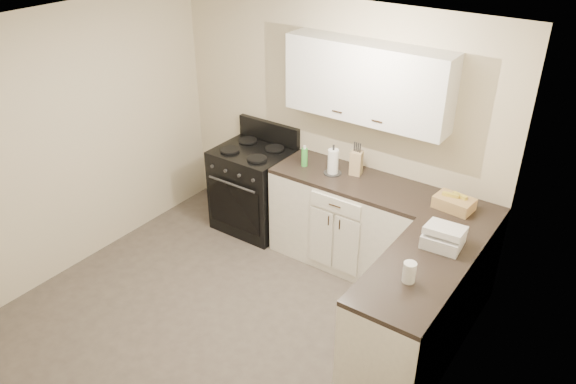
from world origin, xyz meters
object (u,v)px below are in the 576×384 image
Objects in this scene: paper_towel at (333,162)px; knife_block at (356,163)px; stove at (254,189)px; wicker_basket at (454,203)px; countertop_grill at (443,239)px.

knife_block is at bearing 31.37° from paper_towel.
knife_block is (1.16, 0.12, 0.60)m from stove.
stove is 1.15m from paper_towel.
paper_towel is at bearing -159.23° from knife_block.
stove is at bearing -179.55° from paper_towel.
wicker_basket reaches higher than stove.
knife_block is 1.31m from countertop_grill.
wicker_basket is 0.60m from countertop_grill.
knife_block is at bearing 5.99° from stove.
knife_block reaches higher than stove.
knife_block is at bearing 145.51° from countertop_grill.
paper_towel reaches higher than wicker_basket.
stove is at bearing 175.40° from knife_block.
stove is at bearing 162.62° from countertop_grill.
wicker_basket is (1.19, 0.03, -0.07)m from paper_towel.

